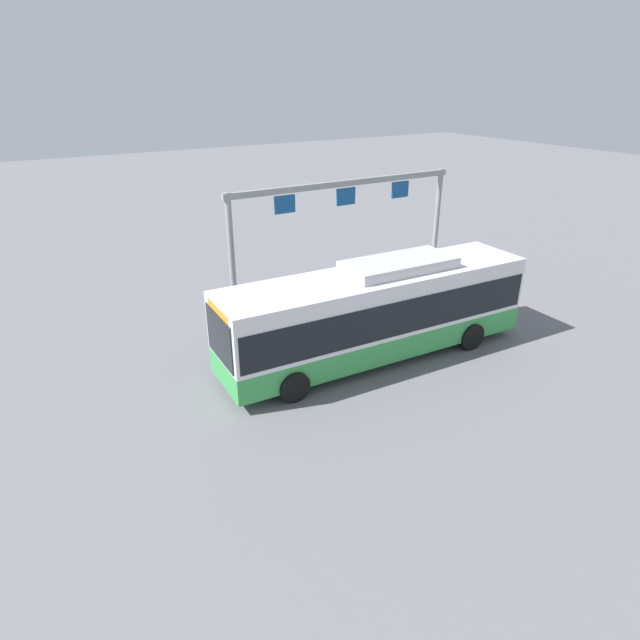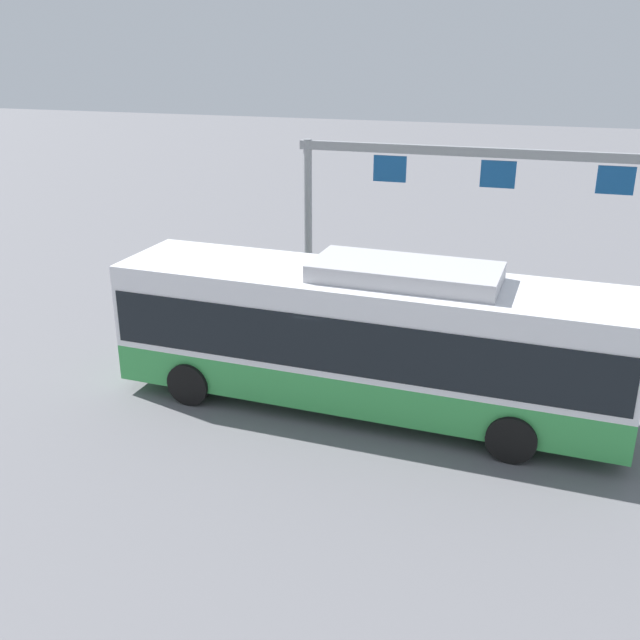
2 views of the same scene
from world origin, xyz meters
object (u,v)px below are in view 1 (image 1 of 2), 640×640
Objects in this scene: bus_main at (377,309)px; trash_bin at (430,282)px; person_waiting_mid at (325,296)px; person_boarding at (284,315)px; person_waiting_near at (251,328)px; person_waiting_far at (303,309)px.

bus_main is 12.54× the size of trash_bin.
person_waiting_mid is at bearing -1.23° from trash_bin.
bus_main is 3.67m from person_waiting_mid.
person_boarding is (2.17, -2.71, -0.76)m from bus_main.
person_waiting_mid is at bearing -89.71° from bus_main.
person_waiting_near is at bearing 5.06° from trash_bin.
person_waiting_near is (3.55, -2.65, -0.92)m from bus_main.
person_boarding reaches higher than trash_bin.
person_waiting_mid is at bearing 129.37° from person_boarding.
trash_bin is (-7.83, -0.76, -0.44)m from person_boarding.
person_waiting_mid is (-0.14, -3.58, -0.76)m from bus_main.
bus_main is 6.76× the size of person_waiting_near.
person_waiting_near is at bearing -96.92° from person_waiting_far.
bus_main is 6.76× the size of person_boarding.
person_waiting_near is 1.00× the size of person_waiting_mid.
bus_main reaches higher than trash_bin.
trash_bin is at bearing 121.58° from person_waiting_near.
person_waiting_mid is (-2.31, -0.87, 0.00)m from person_boarding.
person_waiting_near is 9.25m from trash_bin.
person_waiting_far is at bearing 118.00° from person_boarding.
person_waiting_far reaches higher than trash_bin.
trash_bin is (-6.96, -0.61, -0.44)m from person_waiting_far.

